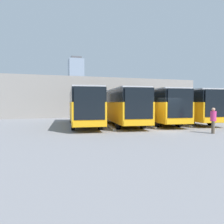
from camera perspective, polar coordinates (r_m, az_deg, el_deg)
ground_plane at (r=17.47m, az=13.28°, el=-4.62°), size 600.00×600.00×0.00m
bus_0 at (r=24.72m, az=17.71°, el=1.70°), size 3.49×11.51×3.35m
curb_divider_0 at (r=22.43m, az=16.38°, el=-2.92°), size 0.79×5.65×0.15m
bus_1 at (r=22.77m, az=10.52°, el=1.72°), size 3.49×11.51×3.35m
curb_divider_1 at (r=20.58m, az=8.27°, el=-3.32°), size 0.79×5.65×0.15m
bus_2 at (r=21.19m, az=2.19°, el=1.71°), size 3.49×11.51×3.35m
curb_divider_2 at (r=19.15m, az=-1.18°, el=-3.72°), size 0.79×5.65×0.15m
bus_3 at (r=20.52m, az=-7.45°, el=1.67°), size 3.49×11.51×3.35m
pedestrian at (r=16.61m, az=24.93°, el=-1.83°), size 0.55×0.55×1.78m
station_building at (r=38.99m, az=-4.14°, el=3.67°), size 30.40×16.38×5.94m
office_tower at (r=230.94m, az=-9.37°, el=7.82°), size 14.88×14.88×49.53m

